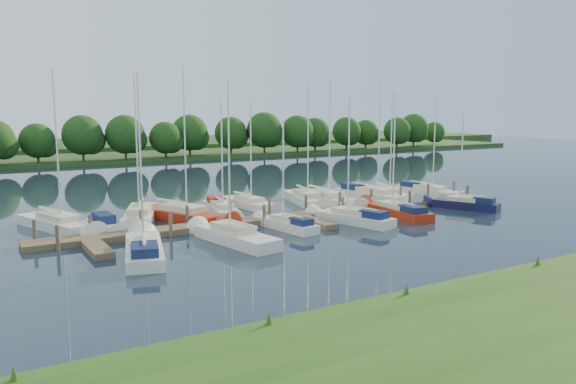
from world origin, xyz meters
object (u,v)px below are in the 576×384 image
motorboat (105,226)px  sailboat_n_5 (250,205)px  sailboat_s_2 (286,225)px  dock (301,218)px  sailboat_n_0 (60,226)px

motorboat → sailboat_n_5: bearing=-171.7°
sailboat_n_5 → sailboat_s_2: (-1.75, -9.36, 0.04)m
dock → sailboat_n_5: (-0.96, 7.01, 0.07)m
dock → motorboat: motorboat is taller
dock → sailboat_n_5: size_ratio=4.10×
sailboat_n_0 → sailboat_n_5: bearing=164.5°
motorboat → sailboat_s_2: (11.46, -6.40, -0.01)m
dock → sailboat_s_2: size_ratio=4.88×
motorboat → sailboat_n_5: (13.20, 2.96, -0.05)m
motorboat → sailboat_n_0: bearing=-38.2°
dock → sailboat_n_5: bearing=97.8°
sailboat_n_0 → sailboat_s_2: sailboat_n_0 is taller
dock → motorboat: size_ratio=8.00×
dock → sailboat_s_2: 3.59m
sailboat_s_2 → motorboat: bearing=142.9°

